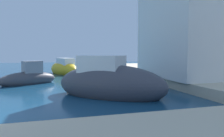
{
  "coord_description": "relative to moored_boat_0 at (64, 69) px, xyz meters",
  "views": [
    {
      "loc": [
        3.38,
        -7.08,
        2.03
      ],
      "look_at": [
        7.87,
        8.28,
        0.86
      ],
      "focal_mm": 35.07,
      "sensor_mm": 36.0,
      "label": 1
    }
  ],
  "objects": [
    {
      "name": "quay_promenade",
      "position": [
        -0.49,
        -14.42,
        -0.24
      ],
      "size": [
        44.0,
        32.0,
        0.5
      ],
      "color": "beige",
      "rests_on": "ground"
    },
    {
      "name": "moored_boat_0",
      "position": [
        0.0,
        0.0,
        0.0
      ],
      "size": [
        3.24,
        4.92,
        1.86
      ],
      "rotation": [
        0.0,
        0.0,
        1.94
      ],
      "color": "gold",
      "rests_on": "ground"
    },
    {
      "name": "moored_boat_1",
      "position": [
        1.28,
        -11.44,
        0.12
      ],
      "size": [
        5.45,
        5.06,
        2.32
      ],
      "rotation": [
        0.0,
        0.0,
        5.58
      ],
      "color": "#3F3F47",
      "rests_on": "ground"
    },
    {
      "name": "moored_boat_3",
      "position": [
        -2.66,
        -6.14,
        -0.11
      ],
      "size": [
        3.84,
        2.74,
        1.72
      ],
      "rotation": [
        0.0,
        0.0,
        3.62
      ],
      "color": "#3F3F47",
      "rests_on": "ground"
    },
    {
      "name": "waterfront_building_main",
      "position": [
        8.19,
        -8.99,
        4.6
      ],
      "size": [
        6.73,
        6.49,
        9.07
      ],
      "color": "white",
      "rests_on": "quay_promenade"
    }
  ]
}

